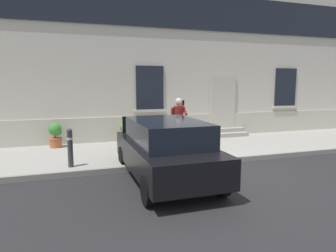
{
  "coord_description": "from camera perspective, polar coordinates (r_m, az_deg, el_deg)",
  "views": [
    {
      "loc": [
        -3.67,
        -6.78,
        2.36
      ],
      "look_at": [
        -0.97,
        1.6,
        1.1
      ],
      "focal_mm": 31.67,
      "sensor_mm": 36.0,
      "label": 1
    }
  ],
  "objects": [
    {
      "name": "planter_olive",
      "position": [
        10.98,
        -8.06,
        -1.13
      ],
      "size": [
        0.44,
        0.44,
        0.86
      ],
      "color": "#606B38",
      "rests_on": "sidewalk"
    },
    {
      "name": "planter_terracotta",
      "position": [
        11.04,
        -20.82,
        -1.54
      ],
      "size": [
        0.44,
        0.44,
        0.86
      ],
      "color": "#B25B38",
      "rests_on": "sidewalk"
    },
    {
      "name": "curb_edge",
      "position": [
        8.84,
        7.36,
        -6.89
      ],
      "size": [
        24.0,
        0.12,
        0.15
      ],
      "primitive_type": "cube",
      "color": "gray",
      "rests_on": "ground"
    },
    {
      "name": "building_facade",
      "position": [
        12.69,
        -0.95,
        14.33
      ],
      "size": [
        24.0,
        1.52,
        7.5
      ],
      "color": "beige",
      "rests_on": "ground"
    },
    {
      "name": "person_on_phone",
      "position": [
        9.76,
        1.97,
        1.03
      ],
      "size": [
        0.51,
        0.47,
        1.75
      ],
      "rotation": [
        0.0,
        0.0,
        0.26
      ],
      "color": "maroon",
      "rests_on": "sidewalk"
    },
    {
      "name": "ground_plane",
      "position": [
        8.06,
        10.22,
        -9.01
      ],
      "size": [
        80.0,
        80.0,
        0.0
      ],
      "primitive_type": "plane",
      "color": "#232326"
    },
    {
      "name": "entrance_stoop",
      "position": [
        12.85,
        10.8,
        -1.3
      ],
      "size": [
        1.91,
        0.64,
        0.32
      ],
      "color": "#9E998E",
      "rests_on": "sidewalk"
    },
    {
      "name": "sidewalk",
      "position": [
        10.51,
        3.03,
        -4.43
      ],
      "size": [
        24.0,
        3.6,
        0.15
      ],
      "primitive_type": "cube",
      "color": "#99968E",
      "rests_on": "ground"
    },
    {
      "name": "hatchback_car_black",
      "position": [
        7.24,
        -0.48,
        -4.38
      ],
      "size": [
        1.82,
        4.08,
        1.5
      ],
      "color": "black",
      "rests_on": "ground"
    },
    {
      "name": "bollard_far_left",
      "position": [
        8.29,
        -18.32,
        -3.72
      ],
      "size": [
        0.15,
        0.15,
        1.04
      ],
      "color": "#333338",
      "rests_on": "sidewalk"
    },
    {
      "name": "bollard_near_person",
      "position": [
        9.06,
        6.23,
        -2.37
      ],
      "size": [
        0.15,
        0.15,
        1.04
      ],
      "color": "#333338",
      "rests_on": "sidewalk"
    }
  ]
}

